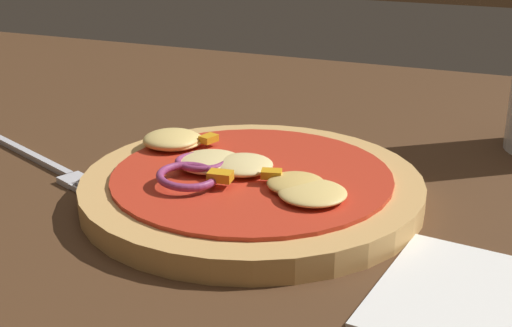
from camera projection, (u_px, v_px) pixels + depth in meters
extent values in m
cube|color=#4C301C|center=(257.00, 213.00, 0.53)|extent=(1.30, 0.89, 0.03)
cylinder|color=tan|center=(246.00, 187.00, 0.51)|extent=(0.25, 0.25, 0.02)
cylinder|color=red|center=(246.00, 174.00, 0.51)|extent=(0.20, 0.20, 0.00)
ellipsoid|color=#EFCC72|center=(312.00, 193.00, 0.46)|extent=(0.05, 0.05, 0.01)
ellipsoid|color=#EFCC72|center=(172.00, 139.00, 0.56)|extent=(0.04, 0.04, 0.01)
ellipsoid|color=#E5BC60|center=(296.00, 183.00, 0.48)|extent=(0.04, 0.04, 0.01)
ellipsoid|color=#EFCC72|center=(173.00, 140.00, 0.56)|extent=(0.05, 0.05, 0.01)
ellipsoid|color=#F4DB8E|center=(210.00, 162.00, 0.52)|extent=(0.05, 0.05, 0.01)
ellipsoid|color=#F4DB8E|center=(243.00, 165.00, 0.51)|extent=(0.04, 0.04, 0.01)
torus|color=#93386B|center=(201.00, 162.00, 0.51)|extent=(0.04, 0.04, 0.01)
torus|color=#93386B|center=(188.00, 176.00, 0.48)|extent=(0.05, 0.05, 0.01)
cube|color=orange|center=(271.00, 174.00, 0.49)|extent=(0.02, 0.01, 0.01)
cube|color=orange|center=(209.00, 139.00, 0.56)|extent=(0.01, 0.02, 0.01)
cube|color=orange|center=(220.00, 176.00, 0.48)|extent=(0.02, 0.01, 0.01)
cube|color=silver|center=(28.00, 156.00, 0.59)|extent=(0.12, 0.06, 0.01)
cube|color=silver|center=(74.00, 180.00, 0.54)|extent=(0.02, 0.02, 0.01)
cube|color=silver|center=(84.00, 194.00, 0.52)|extent=(0.04, 0.02, 0.00)
cube|color=silver|center=(91.00, 192.00, 0.52)|extent=(0.04, 0.02, 0.00)
cube|color=silver|center=(97.00, 189.00, 0.52)|extent=(0.04, 0.02, 0.00)
cube|color=silver|center=(104.00, 187.00, 0.53)|extent=(0.04, 0.02, 0.00)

